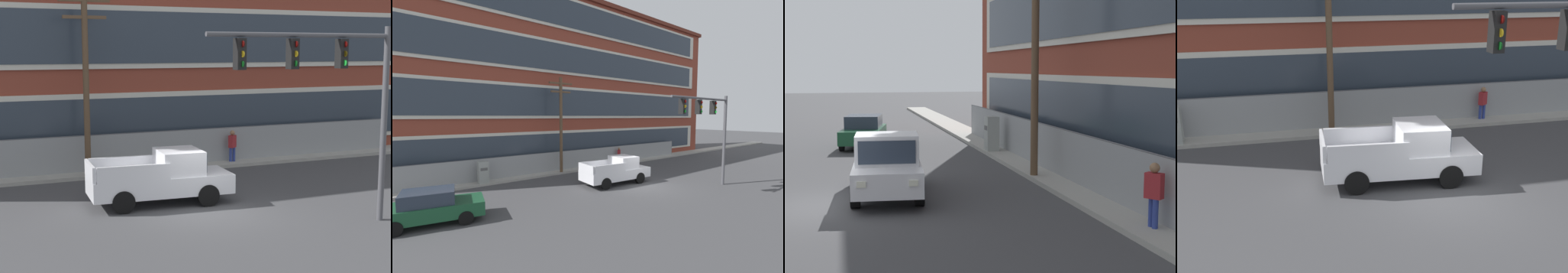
# 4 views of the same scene
# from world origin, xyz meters

# --- Properties ---
(ground_plane) EXTENTS (160.00, 160.00, 0.00)m
(ground_plane) POSITION_xyz_m (0.00, 0.00, 0.00)
(ground_plane) COLOR #424244
(sidewalk_building_side) EXTENTS (80.00, 1.72, 0.16)m
(sidewalk_building_side) POSITION_xyz_m (0.00, 7.75, 0.08)
(sidewalk_building_side) COLOR #9E9B93
(sidewalk_building_side) RESTS_ON ground
(brick_mill_building) EXTENTS (37.73, 9.10, 16.24)m
(brick_mill_building) POSITION_xyz_m (2.01, 12.86, 8.14)
(brick_mill_building) COLOR brown
(brick_mill_building) RESTS_ON ground
(chain_link_fence) EXTENTS (30.49, 0.06, 1.81)m
(chain_link_fence) POSITION_xyz_m (-1.16, 7.95, 0.92)
(chain_link_fence) COLOR gray
(chain_link_fence) RESTS_ON ground
(traffic_signal_mast) EXTENTS (6.43, 0.43, 6.32)m
(traffic_signal_mast) POSITION_xyz_m (2.72, -2.94, 4.65)
(traffic_signal_mast) COLOR #4C4C51
(traffic_signal_mast) RESTS_ON ground
(pickup_truck_white) EXTENTS (5.34, 2.33, 1.97)m
(pickup_truck_white) POSITION_xyz_m (-1.13, 1.90, 0.94)
(pickup_truck_white) COLOR silver
(pickup_truck_white) RESTS_ON ground
(sedan_dark_green) EXTENTS (4.54, 2.54, 1.56)m
(sedan_dark_green) POSITION_xyz_m (-12.85, 1.70, 0.80)
(sedan_dark_green) COLOR #194C2D
(sedan_dark_green) RESTS_ON ground
(utility_pole_near_corner) EXTENTS (2.18, 0.26, 8.13)m
(utility_pole_near_corner) POSITION_xyz_m (-2.70, 7.09, 4.47)
(utility_pole_near_corner) COLOR brown
(utility_pole_near_corner) RESTS_ON ground
(electrical_cabinet) EXTENTS (0.68, 0.56, 1.70)m
(electrical_cabinet) POSITION_xyz_m (-9.09, 7.22, 0.85)
(electrical_cabinet) COLOR #939993
(electrical_cabinet) RESTS_ON ground
(pedestrian_near_cabinet) EXTENTS (0.47, 0.43, 1.69)m
(pedestrian_near_cabinet) POSITION_xyz_m (4.54, 7.59, 0.97)
(pedestrian_near_cabinet) COLOR navy
(pedestrian_near_cabinet) RESTS_ON ground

